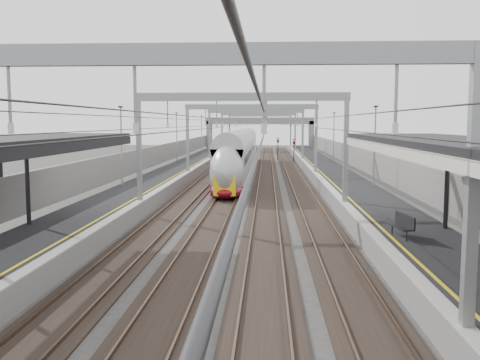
# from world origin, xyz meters

# --- Properties ---
(platform_left) EXTENTS (4.00, 120.00, 1.00)m
(platform_left) POSITION_xyz_m (-8.00, 45.00, 0.50)
(platform_left) COLOR black
(platform_left) RESTS_ON ground
(platform_right) EXTENTS (4.00, 120.00, 1.00)m
(platform_right) POSITION_xyz_m (8.00, 45.00, 0.50)
(platform_right) COLOR black
(platform_right) RESTS_ON ground
(tracks) EXTENTS (11.40, 140.00, 0.20)m
(tracks) POSITION_xyz_m (0.00, 45.00, 0.05)
(tracks) COLOR black
(tracks) RESTS_ON ground
(overhead_line) EXTENTS (13.00, 140.00, 6.60)m
(overhead_line) POSITION_xyz_m (0.00, 51.62, 6.14)
(overhead_line) COLOR gray
(overhead_line) RESTS_ON platform_left
(overbridge) EXTENTS (22.00, 2.20, 6.90)m
(overbridge) POSITION_xyz_m (0.00, 100.00, 5.31)
(overbridge) COLOR slate
(overbridge) RESTS_ON ground
(wall_left) EXTENTS (0.30, 120.00, 3.20)m
(wall_left) POSITION_xyz_m (-11.20, 45.00, 1.60)
(wall_left) COLOR slate
(wall_left) RESTS_ON ground
(wall_right) EXTENTS (0.30, 120.00, 3.20)m
(wall_right) POSITION_xyz_m (11.20, 45.00, 1.60)
(wall_right) COLOR slate
(wall_right) RESTS_ON ground
(train) EXTENTS (2.55, 46.50, 4.04)m
(train) POSITION_xyz_m (-1.50, 49.31, 1.99)
(train) COLOR maroon
(train) RESTS_ON ground
(bench) EXTENTS (0.81, 1.98, 0.99)m
(bench) POSITION_xyz_m (7.24, 11.91, 1.60)
(bench) COLOR black
(bench) RESTS_ON platform_right
(signal_green) EXTENTS (0.32, 0.32, 3.48)m
(signal_green) POSITION_xyz_m (-5.20, 74.53, 2.42)
(signal_green) COLOR black
(signal_green) RESTS_ON ground
(signal_red_near) EXTENTS (0.32, 0.32, 3.48)m
(signal_red_near) POSITION_xyz_m (3.20, 73.13, 2.42)
(signal_red_near) COLOR black
(signal_red_near) RESTS_ON ground
(signal_red_far) EXTENTS (0.32, 0.32, 3.48)m
(signal_red_far) POSITION_xyz_m (5.40, 67.12, 2.42)
(signal_red_far) COLOR black
(signal_red_far) RESTS_ON ground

